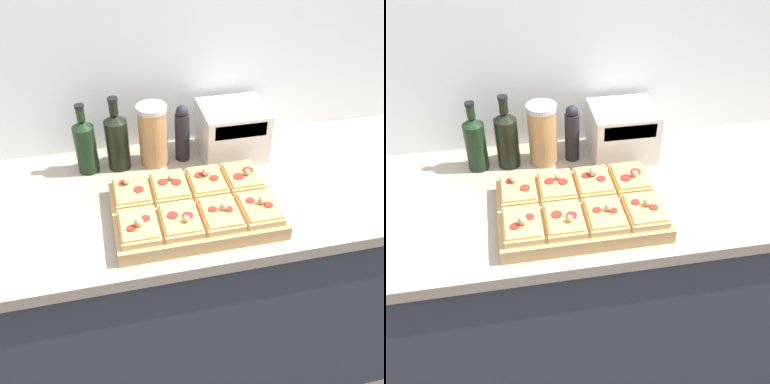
# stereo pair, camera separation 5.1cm
# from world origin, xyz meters

# --- Properties ---
(wall_back) EXTENTS (6.00, 0.06, 2.50)m
(wall_back) POSITION_xyz_m (0.00, 0.67, 1.25)
(wall_back) COLOR silver
(wall_back) RESTS_ON ground_plane
(kitchen_counter) EXTENTS (2.63, 0.67, 0.91)m
(kitchen_counter) POSITION_xyz_m (0.00, 0.32, 0.46)
(kitchen_counter) COLOR #333842
(kitchen_counter) RESTS_ON ground_plane
(cutting_board) EXTENTS (0.49, 0.34, 0.04)m
(cutting_board) POSITION_xyz_m (-0.03, 0.20, 0.93)
(cutting_board) COLOR tan
(cutting_board) RESTS_ON kitchen_counter
(pizza_slice_back_left) EXTENTS (0.11, 0.15, 0.05)m
(pizza_slice_back_left) POSITION_xyz_m (-0.21, 0.28, 0.97)
(pizza_slice_back_left) COLOR tan
(pizza_slice_back_left) RESTS_ON cutting_board
(pizza_slice_back_midleft) EXTENTS (0.11, 0.15, 0.05)m
(pizza_slice_back_midleft) POSITION_xyz_m (-0.09, 0.28, 0.97)
(pizza_slice_back_midleft) COLOR tan
(pizza_slice_back_midleft) RESTS_ON cutting_board
(pizza_slice_back_midright) EXTENTS (0.11, 0.15, 0.06)m
(pizza_slice_back_midright) POSITION_xyz_m (0.03, 0.28, 0.97)
(pizza_slice_back_midright) COLOR tan
(pizza_slice_back_midright) RESTS_ON cutting_board
(pizza_slice_back_right) EXTENTS (0.11, 0.15, 0.05)m
(pizza_slice_back_right) POSITION_xyz_m (0.15, 0.28, 0.97)
(pizza_slice_back_right) COLOR tan
(pizza_slice_back_right) RESTS_ON cutting_board
(pizza_slice_front_left) EXTENTS (0.11, 0.15, 0.05)m
(pizza_slice_front_left) POSITION_xyz_m (-0.21, 0.12, 0.97)
(pizza_slice_front_left) COLOR tan
(pizza_slice_front_left) RESTS_ON cutting_board
(pizza_slice_front_midleft) EXTENTS (0.11, 0.15, 0.05)m
(pizza_slice_front_midleft) POSITION_xyz_m (-0.09, 0.12, 0.97)
(pizza_slice_front_midleft) COLOR tan
(pizza_slice_front_midleft) RESTS_ON cutting_board
(pizza_slice_front_midright) EXTENTS (0.11, 0.15, 0.05)m
(pizza_slice_front_midright) POSITION_xyz_m (0.03, 0.12, 0.97)
(pizza_slice_front_midright) COLOR tan
(pizza_slice_front_midright) RESTS_ON cutting_board
(pizza_slice_front_right) EXTENTS (0.11, 0.15, 0.05)m
(pizza_slice_front_right) POSITION_xyz_m (0.15, 0.12, 0.97)
(pizza_slice_front_right) COLOR tan
(pizza_slice_front_right) RESTS_ON cutting_board
(olive_oil_bottle) EXTENTS (0.07, 0.07, 0.25)m
(olive_oil_bottle) POSITION_xyz_m (-0.33, 0.52, 1.01)
(olive_oil_bottle) COLOR black
(olive_oil_bottle) RESTS_ON kitchen_counter
(wine_bottle) EXTENTS (0.08, 0.08, 0.26)m
(wine_bottle) POSITION_xyz_m (-0.22, 0.52, 1.02)
(wine_bottle) COLOR black
(wine_bottle) RESTS_ON kitchen_counter
(grain_jar_tall) EXTENTS (0.10, 0.10, 0.22)m
(grain_jar_tall) POSITION_xyz_m (-0.10, 0.52, 1.02)
(grain_jar_tall) COLOR #AD7F4C
(grain_jar_tall) RESTS_ON kitchen_counter
(pepper_mill) EXTENTS (0.05, 0.05, 0.21)m
(pepper_mill) POSITION_xyz_m (0.00, 0.52, 1.02)
(pepper_mill) COLOR black
(pepper_mill) RESTS_ON kitchen_counter
(toaster_oven) EXTENTS (0.25, 0.20, 0.18)m
(toaster_oven) POSITION_xyz_m (0.18, 0.51, 1.00)
(toaster_oven) COLOR beige
(toaster_oven) RESTS_ON kitchen_counter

